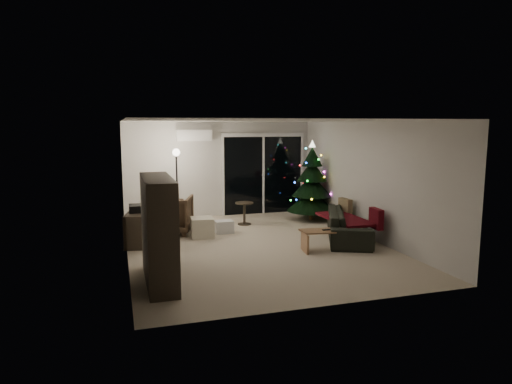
{
  "coord_description": "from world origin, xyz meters",
  "views": [
    {
      "loc": [
        -2.61,
        -8.57,
        2.42
      ],
      "look_at": [
        0.1,
        0.3,
        1.05
      ],
      "focal_mm": 32.0,
      "sensor_mm": 36.0,
      "label": 1
    }
  ],
  "objects_px": {
    "bookshelf": "(145,231)",
    "christmas_tree": "(312,180)",
    "armchair": "(171,214)",
    "sofa": "(349,225)",
    "coffee_table": "(333,240)",
    "media_cabinet": "(138,228)"
  },
  "relations": [
    {
      "from": "sofa",
      "to": "bookshelf",
      "type": "bearing_deg",
      "value": 134.25
    },
    {
      "from": "media_cabinet",
      "to": "armchair",
      "type": "relative_size",
      "value": 1.15
    },
    {
      "from": "media_cabinet",
      "to": "christmas_tree",
      "type": "bearing_deg",
      "value": 27.57
    },
    {
      "from": "christmas_tree",
      "to": "sofa",
      "type": "bearing_deg",
      "value": -91.8
    },
    {
      "from": "christmas_tree",
      "to": "armchair",
      "type": "bearing_deg",
      "value": -173.4
    },
    {
      "from": "armchair",
      "to": "christmas_tree",
      "type": "distance_m",
      "value": 3.7
    },
    {
      "from": "sofa",
      "to": "christmas_tree",
      "type": "xyz_separation_m",
      "value": [
        0.07,
        2.11,
        0.71
      ]
    },
    {
      "from": "armchair",
      "to": "coffee_table",
      "type": "xyz_separation_m",
      "value": [
        2.87,
        -2.33,
        -0.23
      ]
    },
    {
      "from": "christmas_tree",
      "to": "coffee_table",
      "type": "bearing_deg",
      "value": -105.28
    },
    {
      "from": "coffee_table",
      "to": "media_cabinet",
      "type": "bearing_deg",
      "value": 163.91
    },
    {
      "from": "armchair",
      "to": "christmas_tree",
      "type": "height_order",
      "value": "christmas_tree"
    },
    {
      "from": "armchair",
      "to": "coffee_table",
      "type": "relative_size",
      "value": 0.75
    },
    {
      "from": "bookshelf",
      "to": "armchair",
      "type": "distance_m",
      "value": 3.36
    },
    {
      "from": "media_cabinet",
      "to": "coffee_table",
      "type": "bearing_deg",
      "value": -10.99
    },
    {
      "from": "media_cabinet",
      "to": "christmas_tree",
      "type": "distance_m",
      "value": 4.58
    },
    {
      "from": "armchair",
      "to": "coffee_table",
      "type": "bearing_deg",
      "value": 158.43
    },
    {
      "from": "armchair",
      "to": "sofa",
      "type": "height_order",
      "value": "armchair"
    },
    {
      "from": "sofa",
      "to": "armchair",
      "type": "bearing_deg",
      "value": 88.86
    },
    {
      "from": "armchair",
      "to": "sofa",
      "type": "distance_m",
      "value": 3.94
    },
    {
      "from": "bookshelf",
      "to": "christmas_tree",
      "type": "bearing_deg",
      "value": 55.33
    },
    {
      "from": "sofa",
      "to": "coffee_table",
      "type": "height_order",
      "value": "sofa"
    },
    {
      "from": "coffee_table",
      "to": "christmas_tree",
      "type": "distance_m",
      "value": 2.96
    }
  ]
}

